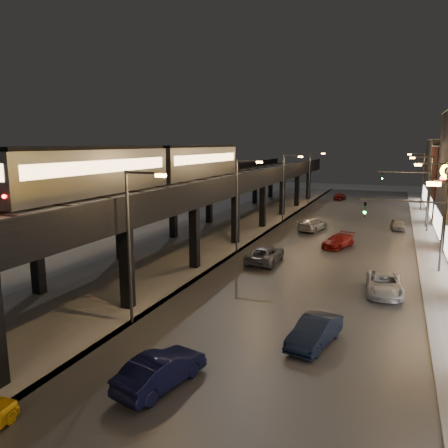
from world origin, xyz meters
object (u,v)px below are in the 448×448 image
(subway_train, at_px, (155,165))
(car_far_white, at_px, (340,196))
(car_near_white, at_px, (161,371))
(car_mid_dark, at_px, (312,225))
(car_onc_dark, at_px, (384,285))
(car_onc_white, at_px, (338,241))
(car_onc_silver, at_px, (315,333))
(car_mid_silver, at_px, (265,255))
(car_onc_red, at_px, (398,225))

(subway_train, distance_m, car_far_white, 48.97)
(car_near_white, relative_size, car_mid_dark, 0.86)
(car_onc_dark, height_order, car_onc_white, car_onc_dark)
(car_near_white, distance_m, car_onc_white, 29.52)
(subway_train, bearing_deg, car_mid_dark, 50.66)
(subway_train, relative_size, car_near_white, 8.12)
(car_onc_silver, distance_m, car_onc_dark, 10.22)
(car_mid_silver, distance_m, car_onc_dark, 11.17)
(car_mid_dark, height_order, car_onc_white, car_mid_dark)
(car_onc_silver, relative_size, car_onc_white, 0.96)
(car_mid_dark, height_order, car_onc_dark, car_mid_dark)
(car_mid_dark, xyz_separation_m, car_onc_silver, (5.76, -30.56, -0.04))
(car_mid_silver, distance_m, car_onc_silver, 16.13)
(car_mid_dark, xyz_separation_m, car_onc_dark, (8.87, -20.82, -0.06))
(car_onc_white, bearing_deg, subway_train, -136.88)
(car_near_white, bearing_deg, car_mid_silver, -73.26)
(car_mid_silver, bearing_deg, car_onc_silver, 115.48)
(car_mid_silver, height_order, car_far_white, car_mid_silver)
(car_onc_white, bearing_deg, car_onc_red, 83.89)
(car_near_white, relative_size, car_far_white, 1.20)
(car_mid_dark, distance_m, car_far_white, 31.49)
(car_onc_dark, distance_m, car_onc_white, 13.92)
(car_mid_dark, relative_size, car_onc_white, 1.15)
(car_onc_silver, xyz_separation_m, car_onc_dark, (3.11, 9.74, -0.02))
(car_far_white, relative_size, car_onc_red, 1.01)
(car_onc_dark, height_order, car_onc_red, car_onc_dark)
(car_onc_silver, bearing_deg, car_near_white, -117.84)
(car_near_white, bearing_deg, car_onc_red, -90.09)
(car_mid_dark, height_order, car_onc_red, car_mid_dark)
(car_near_white, height_order, car_onc_silver, car_near_white)
(car_onc_white, bearing_deg, car_onc_silver, -67.21)
(car_onc_white, bearing_deg, car_near_white, -78.83)
(car_far_white, bearing_deg, car_mid_silver, 98.85)
(car_far_white, xyz_separation_m, car_onc_white, (4.73, -39.24, 0.02))
(car_onc_red, bearing_deg, car_mid_silver, -123.36)
(car_mid_silver, height_order, car_onc_white, car_mid_silver)
(car_mid_silver, distance_m, car_far_white, 47.50)
(car_near_white, xyz_separation_m, car_onc_red, (9.37, 41.36, -0.11))
(subway_train, distance_m, car_onc_red, 30.72)
(subway_train, relative_size, car_onc_white, 8.07)
(subway_train, bearing_deg, car_near_white, -59.28)
(car_onc_silver, bearing_deg, car_far_white, 108.38)
(car_onc_dark, bearing_deg, subway_train, 160.95)
(car_near_white, xyz_separation_m, car_onc_dark, (8.59, 16.20, -0.05))
(car_onc_dark, bearing_deg, car_near_white, -122.74)
(subway_train, relative_size, car_mid_silver, 6.85)
(subway_train, xyz_separation_m, car_mid_dark, (12.60, 15.36, -7.67))
(car_near_white, distance_m, car_onc_silver, 8.48)
(car_far_white, distance_m, car_onc_red, 29.03)
(car_far_white, bearing_deg, car_onc_white, 106.41)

